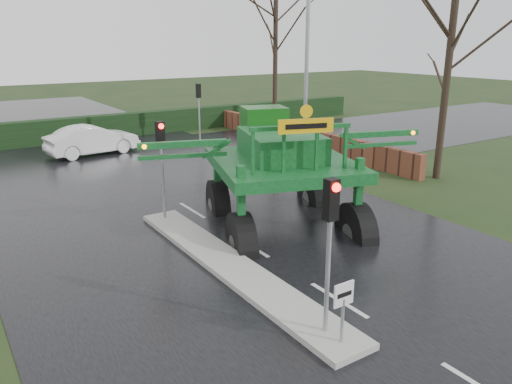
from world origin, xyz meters
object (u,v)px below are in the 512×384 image
traffic_signal_far (199,99)px  street_light_right (302,42)px  traffic_signal_mid (161,149)px  crop_sprayer (239,164)px  traffic_signal_near (330,224)px  white_sedan (94,155)px  keep_left_sign (343,303)px

traffic_signal_far → street_light_right: 8.86m
street_light_right → traffic_signal_mid: bearing=-154.6°
street_light_right → crop_sprayer: street_light_right is taller
traffic_signal_near → white_sedan: traffic_signal_near is taller
street_light_right → white_sedan: bearing=138.3°
keep_left_sign → traffic_signal_near: 1.61m
traffic_signal_near → traffic_signal_mid: size_ratio=1.00×
traffic_signal_mid → crop_sprayer: (1.16, -3.10, -0.05)m
white_sedan → traffic_signal_near: bearing=170.3°
traffic_signal_far → street_light_right: bearing=101.9°
traffic_signal_mid → street_light_right: bearing=25.4°
traffic_signal_near → crop_sprayer: (1.16, 5.40, -0.05)m
traffic_signal_mid → crop_sprayer: 3.31m
crop_sprayer → white_sedan: crop_sprayer is taller
street_light_right → crop_sprayer: bearing=-137.6°
keep_left_sign → street_light_right: street_light_right is taller
keep_left_sign → traffic_signal_far: 22.93m
traffic_signal_far → white_sedan: size_ratio=0.72×
keep_left_sign → traffic_signal_near: size_ratio=0.38×
keep_left_sign → white_sedan: 21.12m
traffic_signal_mid → street_light_right: 11.05m
crop_sprayer → white_sedan: (-0.17, 15.18, -2.54)m
street_light_right → white_sedan: size_ratio=2.03×
keep_left_sign → crop_sprayer: size_ratio=0.15×
traffic_signal_near → traffic_signal_mid: (0.00, 8.50, 0.00)m
keep_left_sign → traffic_signal_near: (0.00, 0.49, 1.53)m
traffic_signal_mid → white_sedan: (0.99, 12.08, -2.59)m
keep_left_sign → white_sedan: bearing=87.3°
keep_left_sign → traffic_signal_mid: size_ratio=0.38×
traffic_signal_far → street_light_right: street_light_right is taller
crop_sprayer → white_sedan: 15.39m
street_light_right → crop_sprayer: (-8.34, -7.61, -3.45)m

